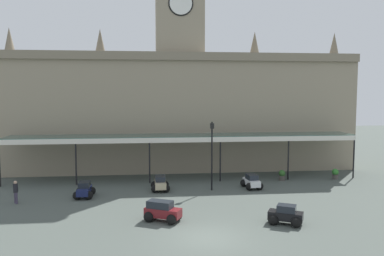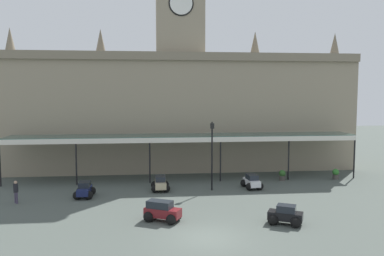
{
  "view_description": "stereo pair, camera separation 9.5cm",
  "coord_description": "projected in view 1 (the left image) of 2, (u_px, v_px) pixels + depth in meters",
  "views": [
    {
      "loc": [
        -3.15,
        -20.71,
        7.96
      ],
      "look_at": [
        0.0,
        8.15,
        5.37
      ],
      "focal_mm": 36.55,
      "sensor_mm": 36.0,
      "label": 1
    },
    {
      "loc": [
        -3.05,
        -20.72,
        7.96
      ],
      "look_at": [
        0.0,
        8.15,
        5.37
      ],
      "focal_mm": 36.55,
      "sensor_mm": 36.0,
      "label": 2
    }
  ],
  "objects": [
    {
      "name": "planter_by_canopy",
      "position": [
        335.0,
        174.0,
        36.3
      ],
      "size": [
        0.6,
        0.6,
        0.96
      ],
      "color": "#47423D",
      "rests_on": "ground"
    },
    {
      "name": "victorian_lamppost",
      "position": [
        212.0,
        148.0,
        31.83
      ],
      "size": [
        0.3,
        0.3,
        5.67
      ],
      "color": "black",
      "rests_on": "ground"
    },
    {
      "name": "car_beige_sedan",
      "position": [
        160.0,
        184.0,
        32.01
      ],
      "size": [
        1.55,
        2.07,
        1.19
      ],
      "color": "tan",
      "rests_on": "ground"
    },
    {
      "name": "planter_near_kerb",
      "position": [
        282.0,
        175.0,
        35.71
      ],
      "size": [
        0.6,
        0.6,
        0.96
      ],
      "color": "#47423D",
      "rests_on": "ground"
    },
    {
      "name": "car_navy_sedan",
      "position": [
        84.0,
        191.0,
        29.93
      ],
      "size": [
        1.54,
        2.06,
        1.19
      ],
      "color": "#19214C",
      "rests_on": "ground"
    },
    {
      "name": "ground_plane",
      "position": [
        208.0,
        238.0,
        21.55
      ],
      "size": [
        140.0,
        140.0,
        0.0
      ],
      "primitive_type": "plane",
      "color": "#49504B"
    },
    {
      "name": "car_maroon_estate",
      "position": [
        162.0,
        212.0,
        24.35
      ],
      "size": [
        2.43,
        2.15,
        1.27
      ],
      "color": "maroon",
      "rests_on": "ground"
    },
    {
      "name": "station_building",
      "position": [
        179.0,
        105.0,
        41.42
      ],
      "size": [
        36.04,
        6.98,
        20.66
      ],
      "color": "gray",
      "rests_on": "ground"
    },
    {
      "name": "car_white_sedan",
      "position": [
        252.0,
        182.0,
        32.73
      ],
      "size": [
        1.65,
        2.13,
        1.19
      ],
      "color": "silver",
      "rests_on": "ground"
    },
    {
      "name": "entrance_canopy",
      "position": [
        184.0,
        137.0,
        36.02
      ],
      "size": [
        31.95,
        3.26,
        4.11
      ],
      "color": "#38564C",
      "rests_on": "ground"
    },
    {
      "name": "car_black_sedan",
      "position": [
        286.0,
        216.0,
        23.77
      ],
      "size": [
        2.24,
        2.04,
        1.19
      ],
      "color": "black",
      "rests_on": "ground"
    },
    {
      "name": "pedestrian_beside_cars",
      "position": [
        16.0,
        191.0,
        28.18
      ],
      "size": [
        0.34,
        0.35,
        1.67
      ],
      "color": "#3F384C",
      "rests_on": "ground"
    }
  ]
}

